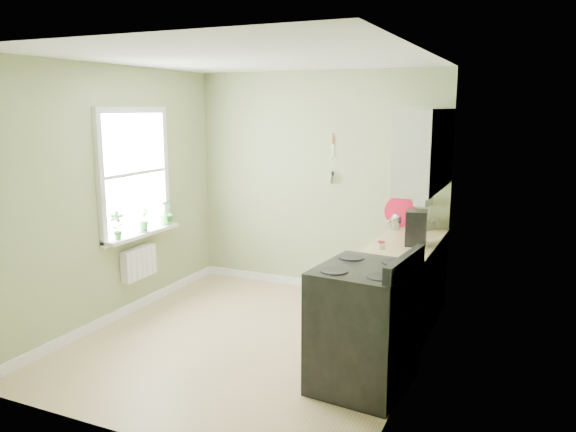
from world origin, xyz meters
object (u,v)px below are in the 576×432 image
at_px(stove, 364,326).
at_px(coffee_maker, 416,229).
at_px(stand_mixer, 424,213).
at_px(kettle, 395,222).

distance_m(stove, coffee_maker, 1.43).
xyz_separation_m(stove, stand_mixer, (0.05, 2.16, 0.57)).
bearing_deg(coffee_maker, kettle, 119.32).
bearing_deg(stove, kettle, 96.70).
bearing_deg(stand_mixer, coffee_maker, -84.56).
bearing_deg(stove, stand_mixer, 88.71).
relative_size(stove, coffee_maker, 3.27).
bearing_deg(coffee_maker, stand_mixer, 95.44).
xyz_separation_m(kettle, coffee_maker, (0.36, -0.64, 0.08)).
height_order(stove, stand_mixer, stand_mixer).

